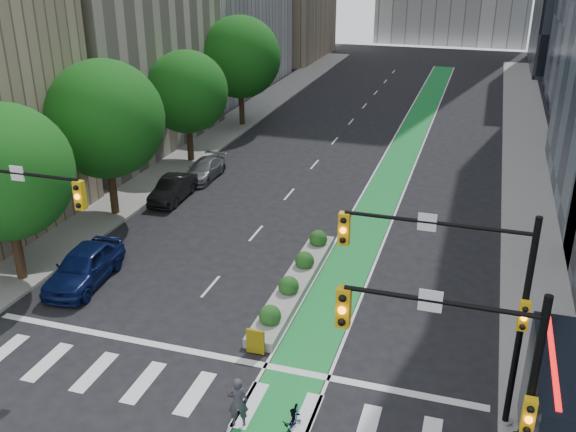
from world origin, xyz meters
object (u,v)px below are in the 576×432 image
Objects in this scene: median_planter at (296,281)px; parked_car_left_mid at (173,189)px; bicycle at (292,423)px; parked_car_left_far at (204,169)px; cyclist at (238,402)px; parked_car_left_near at (84,266)px.

median_planter is 2.40× the size of parked_car_left_mid.
parked_car_left_far reaches higher than bicycle.
parked_car_left_mid is at bearing 141.52° from median_planter.
parked_car_left_mid is at bearing -78.79° from cyclist.
parked_car_left_near reaches higher than parked_car_left_mid.
parked_car_left_mid reaches higher than bicycle.
bicycle is at bearing -73.87° from median_planter.
parked_car_left_far is (-10.67, 21.09, -0.28)m from cyclist.
parked_car_left_mid is (-12.69, 17.05, 0.18)m from bicycle.
bicycle is at bearing 158.67° from cyclist.
parked_car_left_near reaches higher than parked_car_left_far.
cyclist reaches higher than median_planter.
parked_car_left_far is at bearing -84.51° from cyclist.
bicycle is (2.61, -9.04, 0.15)m from median_planter.
parked_car_left_mid is at bearing 119.50° from bicycle.
median_planter is 9.09m from cyclist.
cyclist is at bearing -84.94° from median_planter.
parked_car_left_far is at bearing 84.73° from parked_car_left_mid.
parked_car_left_far is (-0.59, 14.44, -0.23)m from parked_car_left_near.
cyclist is 23.64m from parked_car_left_far.
parked_car_left_far is at bearing 87.07° from parked_car_left_near.
median_planter is at bearing 9.16° from parked_car_left_near.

